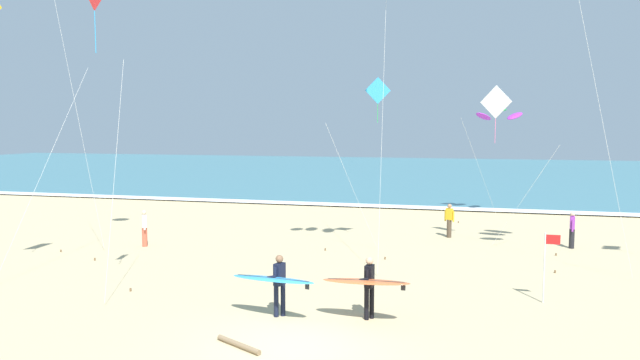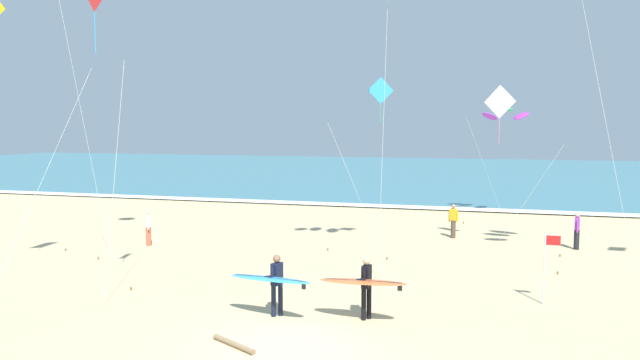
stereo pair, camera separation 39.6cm
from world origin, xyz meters
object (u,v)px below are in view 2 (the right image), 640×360
kite_arc_emerald_mid (505,114)px  kite_diamond_ivory_distant (501,106)px  driftwood_log (234,344)px  bystander_yellow_top (453,221)px  kite_diamond_scarlet_extra (96,10)px  bystander_white_top (148,227)px  surfer_lead (364,283)px  kite_diamond_cobalt_near (379,97)px  lifeguard_flag (546,262)px  bystander_purple_top (577,230)px  surfer_trailing (273,280)px

kite_arc_emerald_mid → kite_diamond_ivory_distant: size_ratio=0.90×
driftwood_log → bystander_yellow_top: bearing=74.7°
bystander_yellow_top → kite_diamond_scarlet_extra: bearing=-124.6°
bystander_yellow_top → bystander_white_top: bearing=-156.5°
surfer_lead → kite_diamond_cobalt_near: kite_diamond_cobalt_near is taller
bystander_white_top → lifeguard_flag: 16.43m
kite_diamond_cobalt_near → bystander_white_top: kite_diamond_cobalt_near is taller
kite_arc_emerald_mid → kite_diamond_scarlet_extra: kite_diamond_scarlet_extra is taller
bystander_white_top → bystander_yellow_top: size_ratio=1.00×
kite_diamond_ivory_distant → bystander_white_top: kite_diamond_ivory_distant is taller
kite_diamond_ivory_distant → bystander_yellow_top: bearing=138.0°
driftwood_log → kite_diamond_ivory_distant: bearing=65.7°
surfer_lead → bystander_yellow_top: size_ratio=1.52×
bystander_white_top → bystander_purple_top: (17.85, 4.33, 0.00)m
kite_diamond_cobalt_near → lifeguard_flag: bearing=-45.9°
kite_diamond_ivory_distant → driftwood_log: 16.06m
kite_diamond_scarlet_extra → bystander_white_top: 11.44m
kite_diamond_ivory_distant → driftwood_log: bearing=-114.3°
surfer_trailing → kite_diamond_cobalt_near: kite_diamond_cobalt_near is taller
bystander_yellow_top → lifeguard_flag: lifeguard_flag is taller
surfer_lead → bystander_purple_top: bearing=59.6°
bystander_purple_top → kite_diamond_ivory_distant: bearing=-169.9°
kite_diamond_cobalt_near → bystander_white_top: 11.43m
kite_diamond_cobalt_near → kite_diamond_scarlet_extra: kite_diamond_scarlet_extra is taller
surfer_lead → kite_arc_emerald_mid: (3.95, 20.24, 4.86)m
kite_diamond_scarlet_extra → lifeguard_flag: (12.38, 3.56, -7.17)m
kite_diamond_ivory_distant → lifeguard_flag: 9.39m
surfer_trailing → bystander_purple_top: surfer_trailing is taller
kite_diamond_cobalt_near → bystander_purple_top: (8.12, 2.22, -5.62)m
bystander_purple_top → bystander_white_top: bearing=-166.4°
surfer_trailing → surfer_lead: bearing=9.2°
surfer_trailing → kite_diamond_cobalt_near: (1.07, 9.69, 5.38)m
kite_diamond_cobalt_near → kite_diamond_ivory_distant: kite_diamond_cobalt_near is taller
kite_diamond_cobalt_near → kite_diamond_ivory_distant: 5.18m
kite_diamond_scarlet_extra → bystander_white_top: (-3.49, 7.79, -7.62)m
kite_diamond_cobalt_near → driftwood_log: bearing=-95.9°
bystander_purple_top → kite_diamond_scarlet_extra: bearing=-139.8°
kite_diamond_ivory_distant → surfer_lead: bearing=-107.9°
surfer_trailing → bystander_purple_top: (9.19, 11.91, -0.24)m
kite_arc_emerald_mid → bystander_purple_top: bearing=-72.2°
bystander_yellow_top → bystander_purple_top: size_ratio=1.00×
bystander_yellow_top → driftwood_log: bystander_yellow_top is taller
kite_diamond_ivory_distant → bystander_yellow_top: size_ratio=4.36×
surfer_lead → kite_arc_emerald_mid: bearing=78.9°
bystander_white_top → bystander_purple_top: same height
bystander_white_top → surfer_trailing: bearing=-41.2°
kite_diamond_ivory_distant → lifeguard_flag: (1.24, -7.98, -4.80)m
kite_diamond_cobalt_near → lifeguard_flag: (6.14, -6.34, -5.16)m
bystander_white_top → bystander_yellow_top: (12.68, 5.51, 0.00)m
kite_diamond_scarlet_extra → bystander_white_top: kite_diamond_scarlet_extra is taller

